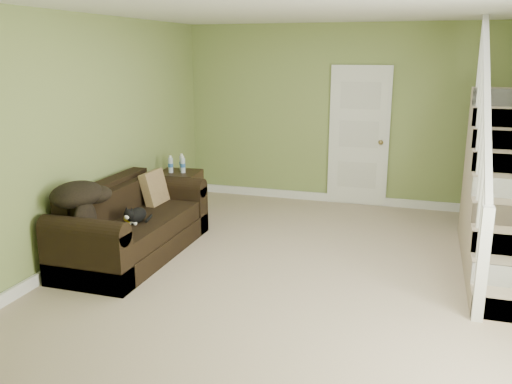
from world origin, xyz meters
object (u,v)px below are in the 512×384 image
Objects in this scene: side_table at (180,194)px; cat at (136,216)px; sofa at (131,228)px; banana at (127,220)px.

cat is (0.27, -1.62, 0.20)m from side_table.
side_table is 1.66m from cat.
side_table reaches higher than sofa.
sofa is 9.63× the size of banana.
cat is at bearing -30.68° from banana.
side_table is 1.66m from banana.
cat reaches higher than banana.
sofa reaches higher than cat.
side_table is at bearing 100.89° from cat.
sofa is at bearing 67.98° from banana.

